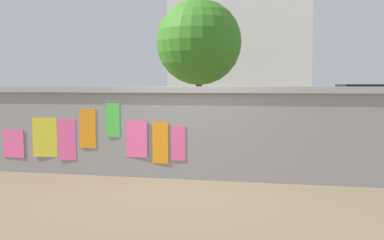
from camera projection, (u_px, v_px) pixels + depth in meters
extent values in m
plane|color=#7A664C|center=(232.00, 133.00, 16.13)|extent=(60.00, 60.00, 0.00)
cube|color=gray|center=(191.00, 136.00, 8.24)|extent=(8.38, 0.30, 1.68)
cube|color=#9C9C9C|center=(191.00, 90.00, 8.17)|extent=(8.58, 0.42, 0.12)
cube|color=#F9599E|center=(14.00, 144.00, 8.83)|extent=(0.48, 0.02, 0.59)
cube|color=yellow|center=(45.00, 137.00, 8.68)|extent=(0.53, 0.04, 0.81)
cube|color=#F9599E|center=(67.00, 140.00, 8.59)|extent=(0.38, 0.03, 0.84)
cube|color=orange|center=(88.00, 129.00, 8.48)|extent=(0.34, 0.02, 0.80)
cube|color=#4CD84C|center=(113.00, 120.00, 8.36)|extent=(0.28, 0.03, 0.68)
cube|color=#F9599E|center=(137.00, 139.00, 8.30)|extent=(0.44, 0.04, 0.73)
cube|color=orange|center=(160.00, 143.00, 8.21)|extent=(0.32, 0.02, 0.81)
cube|color=#F9599E|center=(178.00, 143.00, 8.14)|extent=(0.28, 0.02, 0.67)
cylinder|color=black|center=(359.00, 135.00, 12.61)|extent=(0.71, 0.24, 0.70)
cylinder|color=black|center=(371.00, 140.00, 11.32)|extent=(0.71, 0.24, 0.70)
cylinder|color=black|center=(274.00, 133.00, 12.94)|extent=(0.71, 0.24, 0.70)
cylinder|color=black|center=(276.00, 139.00, 11.66)|extent=(0.71, 0.24, 0.70)
cube|color=black|center=(362.00, 111.00, 11.92)|extent=(1.29, 1.57, 1.50)
cube|color=brown|center=(296.00, 121.00, 12.18)|extent=(2.49, 1.65, 0.90)
cylinder|color=black|center=(135.00, 132.00, 13.86)|extent=(0.60, 0.18, 0.60)
cylinder|color=black|center=(148.00, 127.00, 15.28)|extent=(0.60, 0.18, 0.60)
cylinder|color=black|center=(210.00, 133.00, 13.38)|extent=(0.60, 0.18, 0.60)
cylinder|color=black|center=(216.00, 129.00, 14.81)|extent=(0.60, 0.18, 0.60)
cube|color=#197233|center=(177.00, 121.00, 14.31)|extent=(3.80, 1.71, 0.60)
cube|color=#262D38|center=(183.00, 105.00, 14.22)|extent=(1.90, 1.54, 0.50)
cylinder|color=black|center=(71.00, 141.00, 11.59)|extent=(0.61, 0.24, 0.60)
cylinder|color=black|center=(118.00, 140.00, 11.65)|extent=(0.61, 0.26, 0.60)
cube|color=red|center=(94.00, 130.00, 11.60)|extent=(1.03, 0.47, 0.32)
cube|color=black|center=(102.00, 124.00, 11.60)|extent=(0.60, 0.35, 0.10)
cube|color=#262626|center=(74.00, 121.00, 11.55)|extent=(0.17, 0.55, 0.03)
cylinder|color=black|center=(174.00, 147.00, 10.23)|extent=(0.65, 0.22, 0.66)
cylinder|color=black|center=(138.00, 144.00, 10.70)|extent=(0.65, 0.22, 0.66)
cube|color=#197233|center=(155.00, 138.00, 10.45)|extent=(0.93, 0.29, 0.06)
cylinder|color=#197233|center=(150.00, 129.00, 10.50)|extent=(0.04, 0.04, 0.40)
cube|color=black|center=(150.00, 121.00, 10.48)|extent=(0.21, 0.13, 0.05)
cube|color=black|center=(172.00, 124.00, 10.21)|extent=(0.16, 0.43, 0.03)
cylinder|color=#BF6626|center=(240.00, 150.00, 9.29)|extent=(0.12, 0.12, 0.80)
cylinder|color=#BF6626|center=(235.00, 151.00, 9.16)|extent=(0.12, 0.12, 0.80)
cylinder|color=#BF6626|center=(238.00, 119.00, 9.16)|extent=(0.47, 0.47, 0.60)
sphere|color=#8C664C|center=(238.00, 100.00, 9.13)|extent=(0.22, 0.22, 0.22)
cylinder|color=brown|center=(199.00, 98.00, 20.24)|extent=(0.29, 0.29, 2.43)
sphere|color=#377E20|center=(199.00, 42.00, 20.02)|extent=(4.05, 4.05, 4.05)
cube|color=silver|center=(241.00, 51.00, 29.17)|extent=(8.98, 6.33, 8.30)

